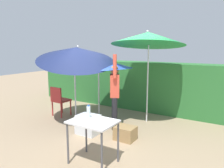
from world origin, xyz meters
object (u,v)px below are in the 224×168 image
Objects in this scene: umbrella_yellow at (148,39)px; crate_cardboard at (125,133)px; umbrella_orange at (76,54)px; person_vendor at (115,92)px; umbrella_rainbow at (98,64)px; cooler_box at (88,124)px; bottle_water at (89,112)px; chair_plastic at (59,99)px; folding_table at (93,126)px.

umbrella_yellow is 2.51m from crate_cardboard.
umbrella_orange reaches higher than person_vendor.
crate_cardboard is at bearing -32.64° from umbrella_rainbow.
umbrella_orange is 1.29× the size of person_vendor.
bottle_water is (0.73, -0.92, 0.67)m from cooler_box.
chair_plastic is (-0.87, 0.21, -1.36)m from umbrella_orange.
folding_table is at bearing -42.27° from umbrella_orange.
umbrella_orange is 3.03× the size of folding_table.
umbrella_orange is 2.18m from bottle_water.
chair_plastic is (-1.16, -0.37, -1.07)m from umbrella_rainbow.
bottle_water is (-0.19, -1.08, 0.75)m from crate_cardboard.
umbrella_rainbow is at bearing 17.65° from chair_plastic.
person_vendor is 4.23× the size of crate_cardboard.
umbrella_orange is (-0.28, -0.58, 0.29)m from umbrella_rainbow.
umbrella_orange is at bearing -166.77° from person_vendor.
umbrella_yellow is at bearing 91.06° from folding_table.
person_vendor is 2.35× the size of folding_table.
folding_table is at bearing -48.55° from cooler_box.
umbrella_yellow is 2.67m from cooler_box.
umbrella_yellow is 3.10m from chair_plastic.
umbrella_rainbow is 3.86× the size of cooler_box.
chair_plastic is at bearing 146.17° from folding_table.
chair_plastic reaches higher than crate_cardboard.
crate_cardboard is (0.07, -1.35, -2.11)m from umbrella_yellow.
bottle_water is at bearing 150.80° from folding_table.
umbrella_orange is 2.36m from crate_cardboard.
bottle_water is (-0.11, -2.43, -1.36)m from umbrella_yellow.
chair_plastic is at bearing 157.84° from cooler_box.
crate_cardboard is at bearing 9.92° from cooler_box.
umbrella_yellow is at bearing 93.09° from crate_cardboard.
umbrella_orange reaches higher than cooler_box.
umbrella_yellow reaches higher than person_vendor.
umbrella_yellow is at bearing 60.95° from cooler_box.
cooler_box is 2.12× the size of bottle_water.
umbrella_yellow is 2.89× the size of chair_plastic.
umbrella_rainbow is at bearing -157.70° from umbrella_yellow.
umbrella_rainbow reaches higher than chair_plastic.
umbrella_rainbow is 4.43× the size of crate_cardboard.
bottle_water is at bearing -99.80° from crate_cardboard.
umbrella_orange is at bearing -13.47° from chair_plastic.
chair_plastic is 2.00× the size of crate_cardboard.
bottle_water reaches higher than crate_cardboard.
crate_cardboard is at bearing -40.90° from person_vendor.
chair_plastic reaches higher than cooler_box.
crate_cardboard is 1.85× the size of bottle_water.
person_vendor is at bearing -121.04° from umbrella_yellow.
folding_table is at bearing -33.83° from chair_plastic.
crate_cardboard is 1.28m from folding_table.
person_vendor is 3.69× the size of cooler_box.
person_vendor is at bearing 0.91° from chair_plastic.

